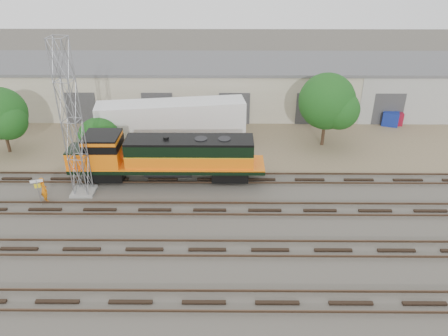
{
  "coord_description": "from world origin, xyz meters",
  "views": [
    {
      "loc": [
        1.22,
        -24.93,
        17.78
      ],
      "look_at": [
        1.02,
        4.0,
        2.2
      ],
      "focal_mm": 35.0,
      "sensor_mm": 36.0,
      "label": 1
    }
  ],
  "objects_px": {
    "signal_tower": "(72,124)",
    "worker": "(44,189)",
    "locomotive": "(164,156)",
    "semi_trailer": "(175,118)"
  },
  "relations": [
    {
      "from": "locomotive",
      "to": "signal_tower",
      "type": "height_order",
      "value": "signal_tower"
    },
    {
      "from": "locomotive",
      "to": "semi_trailer",
      "type": "xyz_separation_m",
      "value": [
        0.19,
        7.0,
        0.46
      ]
    },
    {
      "from": "signal_tower",
      "to": "semi_trailer",
      "type": "xyz_separation_m",
      "value": [
        6.28,
        9.02,
        -3.14
      ]
    },
    {
      "from": "locomotive",
      "to": "semi_trailer",
      "type": "bearing_deg",
      "value": 88.42
    },
    {
      "from": "semi_trailer",
      "to": "locomotive",
      "type": "bearing_deg",
      "value": -99.61
    },
    {
      "from": "locomotive",
      "to": "worker",
      "type": "bearing_deg",
      "value": -159.58
    },
    {
      "from": "signal_tower",
      "to": "worker",
      "type": "relative_size",
      "value": 5.98
    },
    {
      "from": "worker",
      "to": "semi_trailer",
      "type": "distance_m",
      "value": 13.58
    },
    {
      "from": "locomotive",
      "to": "worker",
      "type": "height_order",
      "value": "locomotive"
    },
    {
      "from": "worker",
      "to": "semi_trailer",
      "type": "xyz_separation_m",
      "value": [
        8.8,
        10.21,
        1.64
      ]
    }
  ]
}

